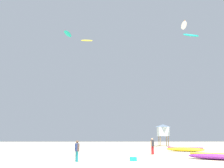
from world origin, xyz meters
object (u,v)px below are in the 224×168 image
(kite_grounded_near, at_px, (216,157))
(kite_aloft_2, at_px, (87,40))
(kite_aloft_0, at_px, (68,34))
(person_foreground, at_px, (77,149))
(kite_grounded_mid, at_px, (185,149))
(person_midground, at_px, (152,145))
(kite_aloft_1, at_px, (191,35))
(cooler_box, at_px, (133,159))
(kite_aloft_3, at_px, (184,25))
(lifeguard_tower, at_px, (163,130))

(kite_grounded_near, xyz_separation_m, kite_aloft_2, (-13.09, 18.67, 18.56))
(kite_aloft_0, bearing_deg, person_foreground, -77.26)
(kite_grounded_mid, bearing_deg, kite_aloft_0, 142.14)
(person_midground, bearing_deg, kite_grounded_near, 175.19)
(kite_aloft_0, height_order, kite_aloft_1, kite_aloft_0)
(cooler_box, distance_m, kite_aloft_0, 35.80)
(cooler_box, bearing_deg, person_midground, 66.36)
(person_midground, height_order, kite_aloft_0, kite_aloft_0)
(person_foreground, bearing_deg, kite_aloft_2, 63.93)
(kite_aloft_1, bearing_deg, kite_aloft_3, -118.59)
(lifeguard_tower, bearing_deg, kite_aloft_1, -30.07)
(person_midground, relative_size, kite_aloft_1, 0.48)
(cooler_box, bearing_deg, kite_aloft_3, 55.66)
(person_midground, distance_m, kite_aloft_0, 31.88)
(kite_grounded_near, bearing_deg, cooler_box, -173.68)
(lifeguard_tower, xyz_separation_m, kite_aloft_1, (5.69, -3.29, 18.44))
(person_foreground, xyz_separation_m, kite_aloft_2, (-1.29, 19.89, 17.86))
(person_foreground, distance_m, person_midground, 10.28)
(person_foreground, relative_size, kite_grounded_mid, 0.34)
(lifeguard_tower, relative_size, kite_aloft_0, 1.24)
(person_foreground, distance_m, kite_aloft_3, 29.28)
(person_foreground, bearing_deg, person_midground, 13.55)
(person_foreground, distance_m, kite_aloft_1, 36.35)
(kite_aloft_2, bearing_deg, kite_grounded_mid, -30.73)
(kite_grounded_near, distance_m, kite_aloft_1, 31.37)
(kite_aloft_0, distance_m, kite_aloft_1, 25.20)
(person_midground, xyz_separation_m, cooler_box, (-2.90, -6.63, -0.86))
(person_foreground, relative_size, kite_aloft_1, 0.46)
(kite_grounded_near, bearing_deg, person_midground, 126.55)
(lifeguard_tower, bearing_deg, kite_grounded_near, -93.68)
(kite_grounded_mid, relative_size, lifeguard_tower, 1.19)
(kite_aloft_3, bearing_deg, kite_grounded_near, -103.13)
(kite_aloft_0, xyz_separation_m, kite_aloft_3, (21.15, -9.93, -2.82))
(cooler_box, bearing_deg, kite_aloft_1, 57.37)
(kite_grounded_near, distance_m, kite_aloft_2, 29.40)
(person_foreground, relative_size, lifeguard_tower, 0.40)
(person_foreground, xyz_separation_m, kite_grounded_mid, (12.62, 11.63, -0.69))
(cooler_box, distance_m, kite_aloft_1, 34.38)
(kite_grounded_mid, relative_size, kite_aloft_1, 1.36)
(kite_grounded_near, xyz_separation_m, kite_aloft_1, (7.31, 21.91, 21.23))
(lifeguard_tower, bearing_deg, cooler_box, -108.80)
(cooler_box, relative_size, kite_aloft_1, 0.15)
(cooler_box, relative_size, kite_aloft_3, 0.17)
(kite_aloft_1, relative_size, kite_aloft_2, 1.71)
(person_foreground, height_order, lifeguard_tower, lifeguard_tower)
(cooler_box, distance_m, kite_aloft_3, 27.51)
(kite_aloft_2, distance_m, kite_aloft_3, 17.04)
(kite_aloft_3, bearing_deg, kite_grounded_mid, -120.80)
(person_foreground, bearing_deg, kite_aloft_1, 20.65)
(kite_aloft_2, bearing_deg, kite_aloft_3, -12.98)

